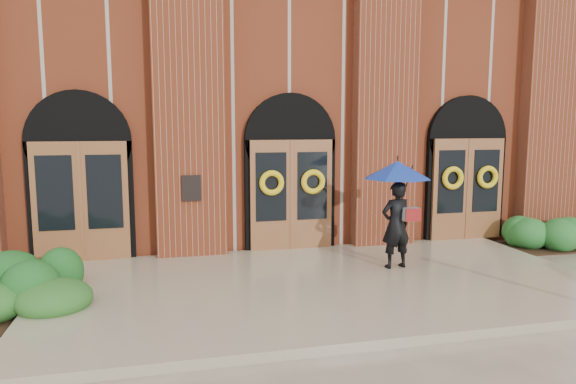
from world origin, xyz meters
name	(u,v)px	position (x,y,z in m)	size (l,w,h in m)	color
ground	(327,291)	(0.00, 0.00, 0.00)	(90.00, 90.00, 0.00)	tan
landing	(325,285)	(0.00, 0.15, 0.07)	(10.00, 5.30, 0.15)	tan
church_building	(248,109)	(0.00, 8.78, 3.50)	(16.20, 12.53, 7.00)	#622715
man_with_umbrella	(397,194)	(1.64, 0.69, 1.64)	(1.49, 1.49, 2.13)	black
hedge_wall_left	(18,282)	(-5.20, 0.50, 0.40)	(3.13, 1.25, 0.80)	#1A4E1B
hedge_wall_right	(568,232)	(6.85, 1.91, 0.36)	(2.78, 1.11, 0.71)	#215E23
hedge_front_left	(15,301)	(-5.10, -0.11, 0.27)	(1.55, 1.33, 0.55)	#25571E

